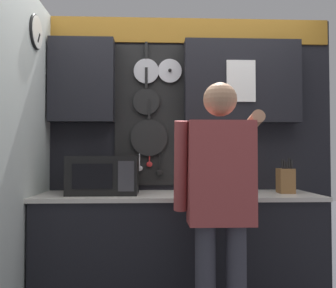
# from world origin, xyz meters

# --- Properties ---
(base_cabinet_counter) EXTENTS (2.04, 0.62, 0.92)m
(base_cabinet_counter) POSITION_xyz_m (0.00, -0.00, 0.46)
(base_cabinet_counter) COLOR black
(base_cabinet_counter) RESTS_ON ground_plane
(back_wall_unit) EXTENTS (2.61, 0.22, 2.34)m
(back_wall_unit) POSITION_xyz_m (0.03, 0.28, 1.44)
(back_wall_unit) COLOR black
(back_wall_unit) RESTS_ON ground_plane
(side_wall) EXTENTS (0.07, 1.60, 2.34)m
(side_wall) POSITION_xyz_m (-1.04, -0.40, 1.18)
(side_wall) COLOR silver
(side_wall) RESTS_ON ground_plane
(microwave) EXTENTS (0.50, 0.39, 0.28)m
(microwave) POSITION_xyz_m (-0.54, 0.01, 1.06)
(microwave) COLOR black
(microwave) RESTS_ON base_cabinet_counter
(knife_block) EXTENTS (0.12, 0.16, 0.27)m
(knife_block) POSITION_xyz_m (0.81, 0.01, 1.01)
(knife_block) COLOR brown
(knife_block) RESTS_ON base_cabinet_counter
(utensil_crock) EXTENTS (0.11, 0.11, 0.27)m
(utensil_crock) POSITION_xyz_m (0.23, 0.01, 1.00)
(utensil_crock) COLOR white
(utensil_crock) RESTS_ON base_cabinet_counter
(person) EXTENTS (0.54, 0.64, 1.63)m
(person) POSITION_xyz_m (0.21, -0.59, 0.97)
(person) COLOR #383842
(person) RESTS_ON ground_plane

